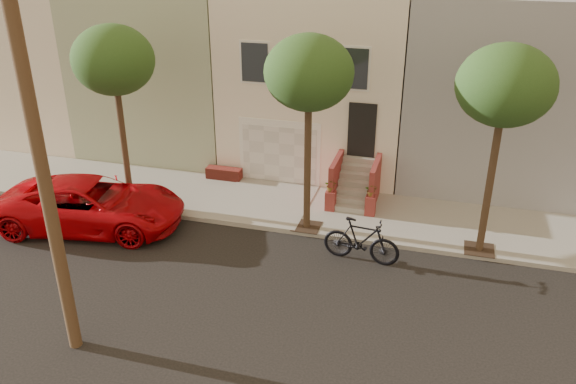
# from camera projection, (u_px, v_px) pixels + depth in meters

# --- Properties ---
(ground) EXTENTS (90.00, 90.00, 0.00)m
(ground) POSITION_uv_depth(u_px,v_px,m) (238.00, 291.00, 16.06)
(ground) COLOR black
(ground) RESTS_ON ground
(sidewalk) EXTENTS (40.00, 3.70, 0.15)m
(sidewalk) POSITION_uv_depth(u_px,v_px,m) (289.00, 206.00, 20.70)
(sidewalk) COLOR #99978B
(sidewalk) RESTS_ON ground
(house_row) EXTENTS (33.10, 11.70, 7.00)m
(house_row) POSITION_uv_depth(u_px,v_px,m) (326.00, 71.00, 24.30)
(house_row) COLOR beige
(house_row) RESTS_ON sidewalk
(tree_left) EXTENTS (2.70, 2.57, 6.30)m
(tree_left) POSITION_uv_depth(u_px,v_px,m) (113.00, 61.00, 18.60)
(tree_left) COLOR #2D2116
(tree_left) RESTS_ON sidewalk
(tree_mid) EXTENTS (2.70, 2.57, 6.30)m
(tree_mid) POSITION_uv_depth(u_px,v_px,m) (309.00, 74.00, 17.01)
(tree_mid) COLOR #2D2116
(tree_mid) RESTS_ON sidewalk
(tree_right) EXTENTS (2.70, 2.57, 6.30)m
(tree_right) POSITION_uv_depth(u_px,v_px,m) (505.00, 87.00, 15.66)
(tree_right) COLOR #2D2116
(tree_right) RESTS_ON sidewalk
(pickup_truck) EXTENTS (6.43, 3.75, 1.68)m
(pickup_truck) POSITION_uv_depth(u_px,v_px,m) (92.00, 204.00, 19.11)
(pickup_truck) COLOR #BA050D
(pickup_truck) RESTS_ON ground
(motorcycle) EXTENTS (2.38, 0.88, 1.40)m
(motorcycle) POSITION_uv_depth(u_px,v_px,m) (361.00, 241.00, 17.20)
(motorcycle) COLOR black
(motorcycle) RESTS_ON ground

